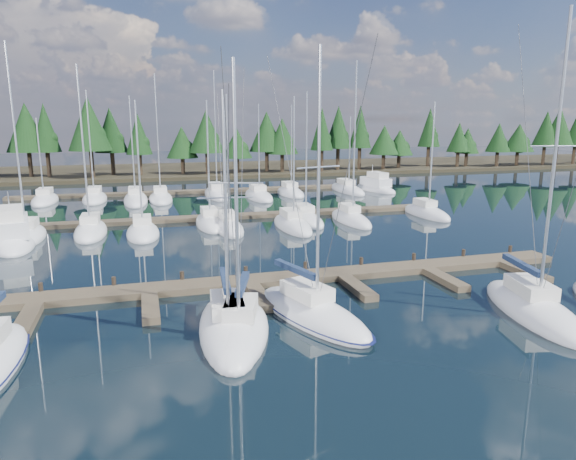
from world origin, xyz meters
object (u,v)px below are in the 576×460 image
object	(u,v)px
front_sailboat_5	(533,308)
motor_yacht_right	(376,187)
front_sailboat_2	(228,328)
main_dock	(251,285)
front_sailboat_3	(240,332)
front_sailboat_4	(311,312)
motor_yacht_left	(13,237)

from	to	relation	value
front_sailboat_5	motor_yacht_right	bearing A→B (deg)	74.37
front_sailboat_2	front_sailboat_5	size ratio (longest dim) A/B	0.76
main_dock	front_sailboat_5	size ratio (longest dim) A/B	2.75
front_sailboat_3	main_dock	bearing A→B (deg)	73.97
main_dock	front_sailboat_3	bearing A→B (deg)	-106.03
motor_yacht_right	front_sailboat_5	bearing A→B (deg)	-105.63
front_sailboat_3	motor_yacht_right	bearing A→B (deg)	57.73
front_sailboat_4	motor_yacht_right	size ratio (longest dim) A/B	1.55
front_sailboat_3	front_sailboat_4	bearing A→B (deg)	19.76
main_dock	motor_yacht_left	world-z (taller)	motor_yacht_left
front_sailboat_5	motor_yacht_right	xyz separation A→B (m)	(12.92, 46.19, 0.19)
front_sailboat_3	front_sailboat_5	bearing A→B (deg)	-4.77
front_sailboat_5	motor_yacht_right	world-z (taller)	front_sailboat_5
front_sailboat_2	front_sailboat_4	xyz separation A→B (m)	(4.49, 0.87, 0.01)
front_sailboat_3	front_sailboat_5	size ratio (longest dim) A/B	0.84
front_sailboat_2	motor_yacht_left	world-z (taller)	front_sailboat_2
motor_yacht_left	front_sailboat_3	bearing A→B (deg)	-58.25
main_dock	motor_yacht_right	distance (m)	46.18
main_dock	motor_yacht_left	xyz separation A→B (m)	(-16.57, 16.55, 0.35)
front_sailboat_4	motor_yacht_right	bearing A→B (deg)	60.75
motor_yacht_left	motor_yacht_right	distance (m)	47.95
front_sailboat_2	motor_yacht_left	xyz separation A→B (m)	(-14.08, 22.96, 0.28)
front_sailboat_4	front_sailboat_5	size ratio (longest dim) A/B	0.89
front_sailboat_5	front_sailboat_3	bearing A→B (deg)	175.23
main_dock	front_sailboat_4	world-z (taller)	front_sailboat_4
front_sailboat_2	motor_yacht_left	size ratio (longest dim) A/B	1.13
front_sailboat_2	front_sailboat_4	bearing A→B (deg)	10.93
main_dock	motor_yacht_left	size ratio (longest dim) A/B	4.09
front_sailboat_4	motor_yacht_left	xyz separation A→B (m)	(-18.58, 22.09, 0.27)
front_sailboat_5	motor_yacht_left	bearing A→B (deg)	140.40
main_dock	front_sailboat_4	xyz separation A→B (m)	(2.01, -5.54, 0.08)
front_sailboat_4	front_sailboat_2	bearing A→B (deg)	-169.07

